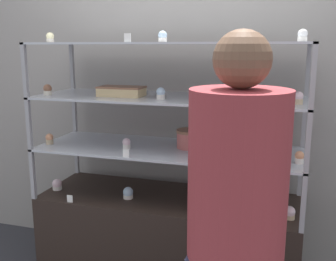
{
  "coord_description": "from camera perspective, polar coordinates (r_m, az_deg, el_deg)",
  "views": [
    {
      "loc": [
        0.66,
        -2.18,
        1.48
      ],
      "look_at": [
        0.0,
        0.0,
        0.99
      ],
      "focal_mm": 42.0,
      "sensor_mm": 36.0,
      "label": 1
    }
  ],
  "objects": [
    {
      "name": "cupcake_11",
      "position": [
        2.1,
        18.38,
        4.5
      ],
      "size": [
        0.05,
        0.05,
        0.07
      ],
      "color": "#CCB28C",
      "rests_on": "display_riser_middle"
    },
    {
      "name": "cupcake_4",
      "position": [
        2.55,
        -16.82,
        -1.17
      ],
      "size": [
        0.05,
        0.05,
        0.07
      ],
      "color": "#CCB28C",
      "rests_on": "display_riser_lower"
    },
    {
      "name": "cupcake_12",
      "position": [
        2.54,
        -16.74,
        12.78
      ],
      "size": [
        0.05,
        0.05,
        0.06
      ],
      "color": "beige",
      "rests_on": "display_riser_upper"
    },
    {
      "name": "cupcake_14",
      "position": [
        2.06,
        18.95,
        12.9
      ],
      "size": [
        0.05,
        0.05,
        0.06
      ],
      "color": "white",
      "rests_on": "display_riser_upper"
    },
    {
      "name": "display_base",
      "position": [
        2.57,
        0.0,
        -15.57
      ],
      "size": [
        1.57,
        0.54,
        0.57
      ],
      "color": "black",
      "rests_on": "ground_plane"
    },
    {
      "name": "back_wall",
      "position": [
        2.68,
        2.6,
        8.25
      ],
      "size": [
        8.0,
        0.05,
        2.6
      ],
      "color": "gray",
      "rests_on": "ground_plane"
    },
    {
      "name": "cupcake_2",
      "position": [
        2.29,
        4.95,
        -10.33
      ],
      "size": [
        0.06,
        0.06,
        0.07
      ],
      "color": "white",
      "rests_on": "display_base"
    },
    {
      "name": "cupcake_3",
      "position": [
        2.24,
        17.2,
        -11.35
      ],
      "size": [
        0.06,
        0.06,
        0.07
      ],
      "color": "#CCB28C",
      "rests_on": "display_base"
    },
    {
      "name": "cupcake_5",
      "position": [
        2.34,
        -6.04,
        -1.92
      ],
      "size": [
        0.05,
        0.05,
        0.07
      ],
      "color": "white",
      "rests_on": "display_riser_lower"
    },
    {
      "name": "price_tag_0",
      "position": [
        2.43,
        -14.06,
        -9.6
      ],
      "size": [
        0.04,
        0.0,
        0.04
      ],
      "color": "white",
      "rests_on": "display_base"
    },
    {
      "name": "display_riser_lower",
      "position": [
        2.35,
        0.0,
        -2.95
      ],
      "size": [
        1.57,
        0.54,
        0.31
      ],
      "color": "#99999E",
      "rests_on": "display_base"
    },
    {
      "name": "display_riser_upper",
      "position": [
        2.27,
        0.0,
        12.28
      ],
      "size": [
        1.57,
        0.54,
        0.31
      ],
      "color": "#99999E",
      "rests_on": "display_riser_middle"
    },
    {
      "name": "layer_cake_centerpiece",
      "position": [
        2.35,
        3.14,
        -1.19
      ],
      "size": [
        0.16,
        0.16,
        0.11
      ],
      "color": "#C66660",
      "rests_on": "display_riser_lower"
    },
    {
      "name": "customer_figure",
      "position": [
        1.52,
        9.79,
        -13.75
      ],
      "size": [
        0.36,
        0.36,
        1.54
      ],
      "color": "#282D47",
      "rests_on": "ground_plane"
    },
    {
      "name": "cupcake_6",
      "position": [
        2.21,
        5.42,
        -2.7
      ],
      "size": [
        0.05,
        0.05,
        0.07
      ],
      "color": "white",
      "rests_on": "display_riser_lower"
    },
    {
      "name": "price_tag_3",
      "position": [
        2.08,
        -5.91,
        13.26
      ],
      "size": [
        0.04,
        0.0,
        0.04
      ],
      "color": "white",
      "rests_on": "display_riser_upper"
    },
    {
      "name": "sheet_cake_frosted",
      "position": [
        2.34,
        -6.76,
        5.69
      ],
      "size": [
        0.26,
        0.15,
        0.06
      ],
      "color": "#DBBC84",
      "rests_on": "display_riser_middle"
    },
    {
      "name": "cupcake_10",
      "position": [
        2.17,
        9.1,
        5.19
      ],
      "size": [
        0.05,
        0.05,
        0.07
      ],
      "color": "white",
      "rests_on": "display_riser_middle"
    },
    {
      "name": "cupcake_1",
      "position": [
        2.43,
        -5.82,
        -9.03
      ],
      "size": [
        0.06,
        0.06,
        0.07
      ],
      "color": "white",
      "rests_on": "display_base"
    },
    {
      "name": "cupcake_13",
      "position": [
        2.18,
        -0.72,
        13.46
      ],
      "size": [
        0.05,
        0.05,
        0.06
      ],
      "color": "white",
      "rests_on": "display_riser_upper"
    },
    {
      "name": "cupcake_8",
      "position": [
        2.48,
        -17.08,
        5.67
      ],
      "size": [
        0.05,
        0.05,
        0.07
      ],
      "color": "beige",
      "rests_on": "display_riser_middle"
    },
    {
      "name": "price_tag_2",
      "position": [
        1.97,
        6.76,
        4.31
      ],
      "size": [
        0.04,
        0.0,
        0.04
      ],
      "color": "white",
      "rests_on": "display_riser_middle"
    },
    {
      "name": "price_tag_1",
      "position": [
        2.17,
        -6.12,
        -3.3
      ],
      "size": [
        0.04,
        0.0,
        0.04
      ],
      "color": "white",
      "rests_on": "display_riser_lower"
    },
    {
      "name": "cupcake_7",
      "position": [
        2.15,
        18.53,
        -3.72
      ],
      "size": [
        0.05,
        0.05,
        0.07
      ],
      "color": "white",
      "rests_on": "display_riser_lower"
    },
    {
      "name": "donut_glazed",
      "position": [
        2.18,
        12.32,
        12.84
      ],
      "size": [
        0.12,
        0.12,
        0.03
      ],
      "color": "brown",
      "rests_on": "display_riser_upper"
    },
    {
      "name": "cupcake_0",
      "position": [
        2.65,
        -15.79,
        -7.57
      ],
      "size": [
        0.06,
        0.06,
        0.07
      ],
      "color": "white",
      "rests_on": "display_base"
    },
    {
      "name": "display_riser_middle",
      "position": [
        2.29,
        0.0,
        4.53
      ],
      "size": [
        1.57,
        0.54,
        0.31
      ],
      "color": "#99999E",
      "rests_on": "display_riser_lower"
    },
    {
      "name": "cupcake_9",
      "position": [
        2.18,
        -1.05,
        5.39
      ],
      "size": [
        0.05,
        0.05,
        0.07
      ],
      "color": "white",
      "rests_on": "display_riser_middle"
    }
  ]
}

